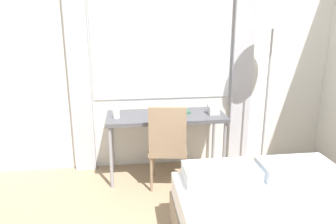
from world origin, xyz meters
name	(u,v)px	position (x,y,z in m)	size (l,w,h in m)	color
wall_back_with_window	(145,56)	(0.03, 2.91, 1.35)	(5.56, 0.13, 2.70)	silver
desk	(166,120)	(0.23, 2.57, 0.67)	(1.32, 0.53, 0.74)	#4C4C51
desk_chair	(168,143)	(0.21, 2.28, 0.51)	(0.46, 0.46, 0.93)	#8C7259
standing_lamp	(273,24)	(1.36, 2.50, 1.71)	(0.40, 0.40, 1.94)	#4C4C51
telephone	(213,109)	(0.77, 2.55, 0.78)	(0.13, 0.15, 0.11)	silver
book	(177,111)	(0.37, 2.65, 0.75)	(0.29, 0.20, 0.02)	#33664C
mug	(116,114)	(-0.31, 2.52, 0.78)	(0.07, 0.07, 0.08)	white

